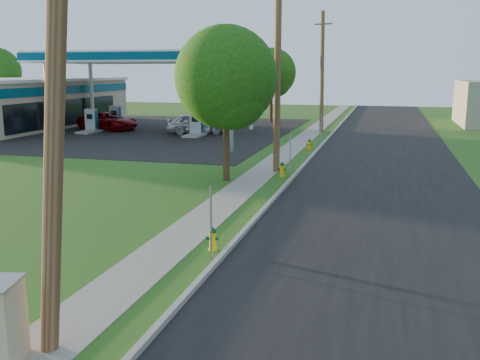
{
  "coord_description": "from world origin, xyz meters",
  "views": [
    {
      "loc": [
        4.54,
        -8.59,
        4.93
      ],
      "look_at": [
        0.0,
        8.0,
        1.4
      ],
      "focal_mm": 40.0,
      "sensor_mm": 36.0,
      "label": 1
    }
  ],
  "objects_px": {
    "price_pylon": "(231,62)",
    "hydrant_near": "(213,239)",
    "utility_pole_mid": "(278,70)",
    "tree_lot": "(272,74)",
    "utility_cabinet": "(0,323)",
    "utility_pole_near": "(55,79)",
    "hydrant_far": "(309,145)",
    "fuel_pump_ne": "(196,126)",
    "utility_pole_far": "(322,72)",
    "hydrant_mid": "(282,169)",
    "fuel_pump_sw": "(115,119)",
    "car_silver": "(197,124)",
    "fuel_pump_nw": "(92,123)",
    "fuel_pump_se": "(213,122)",
    "tree_verge": "(227,82)",
    "car_red": "(108,121)"
  },
  "relations": [
    {
      "from": "hydrant_far",
      "to": "car_red",
      "type": "height_order",
      "value": "car_red"
    },
    {
      "from": "tree_lot",
      "to": "hydrant_near",
      "type": "xyz_separation_m",
      "value": [
        6.23,
        -37.43,
        -4.23
      ]
    },
    {
      "from": "fuel_pump_se",
      "to": "car_red",
      "type": "bearing_deg",
      "value": -166.84
    },
    {
      "from": "utility_pole_near",
      "to": "utility_pole_far",
      "type": "bearing_deg",
      "value": 90.0
    },
    {
      "from": "fuel_pump_sw",
      "to": "fuel_pump_se",
      "type": "relative_size",
      "value": 1.0
    },
    {
      "from": "price_pylon",
      "to": "utility_pole_mid",
      "type": "bearing_deg",
      "value": -54.66
    },
    {
      "from": "utility_pole_near",
      "to": "utility_pole_far",
      "type": "distance_m",
      "value": 36.0
    },
    {
      "from": "utility_pole_near",
      "to": "fuel_pump_sw",
      "type": "distance_m",
      "value": 39.52
    },
    {
      "from": "utility_pole_mid",
      "to": "fuel_pump_se",
      "type": "bearing_deg",
      "value": 117.63
    },
    {
      "from": "fuel_pump_nw",
      "to": "tree_verge",
      "type": "bearing_deg",
      "value": -44.11
    },
    {
      "from": "price_pylon",
      "to": "hydrant_mid",
      "type": "relative_size",
      "value": 9.62
    },
    {
      "from": "hydrant_near",
      "to": "utility_cabinet",
      "type": "relative_size",
      "value": 0.45
    },
    {
      "from": "utility_pole_near",
      "to": "hydrant_far",
      "type": "xyz_separation_m",
      "value": [
        0.55,
        25.74,
        -4.45
      ]
    },
    {
      "from": "utility_pole_far",
      "to": "fuel_pump_sw",
      "type": "bearing_deg",
      "value": -176.8
    },
    {
      "from": "utility_pole_mid",
      "to": "car_silver",
      "type": "bearing_deg",
      "value": 123.11
    },
    {
      "from": "hydrant_near",
      "to": "car_silver",
      "type": "bearing_deg",
      "value": 110.74
    },
    {
      "from": "utility_pole_mid",
      "to": "tree_verge",
      "type": "xyz_separation_m",
      "value": [
        -1.69,
        -2.72,
        -0.5
      ]
    },
    {
      "from": "price_pylon",
      "to": "car_red",
      "type": "xyz_separation_m",
      "value": [
        -13.61,
        9.49,
        -4.68
      ]
    },
    {
      "from": "hydrant_near",
      "to": "hydrant_mid",
      "type": "height_order",
      "value": "hydrant_mid"
    },
    {
      "from": "hydrant_near",
      "to": "car_silver",
      "type": "relative_size",
      "value": 0.14
    },
    {
      "from": "hydrant_far",
      "to": "fuel_pump_nw",
      "type": "bearing_deg",
      "value": 164.08
    },
    {
      "from": "fuel_pump_sw",
      "to": "car_silver",
      "type": "distance_m",
      "value": 8.95
    },
    {
      "from": "hydrant_near",
      "to": "hydrant_far",
      "type": "relative_size",
      "value": 0.93
    },
    {
      "from": "fuel_pump_se",
      "to": "tree_lot",
      "type": "distance_m",
      "value": 9.8
    },
    {
      "from": "tree_lot",
      "to": "utility_cabinet",
      "type": "distance_m",
      "value": 44.39
    },
    {
      "from": "tree_verge",
      "to": "utility_cabinet",
      "type": "xyz_separation_m",
      "value": [
        0.7,
        -15.88,
        -3.71
      ]
    },
    {
      "from": "fuel_pump_sw",
      "to": "car_silver",
      "type": "xyz_separation_m",
      "value": [
        8.55,
        -2.66,
        0.08
      ]
    },
    {
      "from": "utility_pole_far",
      "to": "fuel_pump_nw",
      "type": "bearing_deg",
      "value": -164.39
    },
    {
      "from": "utility_pole_mid",
      "to": "fuel_pump_se",
      "type": "distance_m",
      "value": 19.65
    },
    {
      "from": "fuel_pump_ne",
      "to": "tree_verge",
      "type": "xyz_separation_m",
      "value": [
        7.21,
        -15.72,
        3.73
      ]
    },
    {
      "from": "price_pylon",
      "to": "tree_lot",
      "type": "bearing_deg",
      "value": 94.86
    },
    {
      "from": "utility_pole_mid",
      "to": "fuel_pump_ne",
      "type": "height_order",
      "value": "utility_pole_mid"
    },
    {
      "from": "utility_pole_far",
      "to": "hydrant_mid",
      "type": "distance_m",
      "value": 19.67
    },
    {
      "from": "utility_pole_mid",
      "to": "hydrant_mid",
      "type": "bearing_deg",
      "value": -65.9
    },
    {
      "from": "price_pylon",
      "to": "hydrant_near",
      "type": "xyz_separation_m",
      "value": [
        4.54,
        -17.55,
        -5.1
      ]
    },
    {
      "from": "fuel_pump_ne",
      "to": "car_silver",
      "type": "height_order",
      "value": "fuel_pump_ne"
    },
    {
      "from": "tree_lot",
      "to": "car_red",
      "type": "height_order",
      "value": "tree_lot"
    },
    {
      "from": "price_pylon",
      "to": "tree_lot",
      "type": "xyz_separation_m",
      "value": [
        -1.69,
        19.88,
        -0.88
      ]
    },
    {
      "from": "fuel_pump_nw",
      "to": "tree_verge",
      "type": "relative_size",
      "value": 0.46
    },
    {
      "from": "tree_verge",
      "to": "hydrant_near",
      "type": "height_order",
      "value": "tree_verge"
    },
    {
      "from": "price_pylon",
      "to": "hydrant_near",
      "type": "relative_size",
      "value": 10.21
    },
    {
      "from": "utility_pole_far",
      "to": "price_pylon",
      "type": "distance_m",
      "value": 13.11
    },
    {
      "from": "fuel_pump_sw",
      "to": "price_pylon",
      "type": "relative_size",
      "value": 0.47
    },
    {
      "from": "hydrant_near",
      "to": "car_red",
      "type": "distance_m",
      "value": 32.57
    },
    {
      "from": "car_silver",
      "to": "hydrant_near",
      "type": "bearing_deg",
      "value": -178.19
    },
    {
      "from": "utility_pole_near",
      "to": "utility_pole_mid",
      "type": "distance_m",
      "value": 18.0
    },
    {
      "from": "fuel_pump_nw",
      "to": "fuel_pump_ne",
      "type": "relative_size",
      "value": 1.0
    },
    {
      "from": "fuel_pump_sw",
      "to": "utility_cabinet",
      "type": "bearing_deg",
      "value": -64.59
    },
    {
      "from": "utility_pole_near",
      "to": "fuel_pump_nw",
      "type": "xyz_separation_m",
      "value": [
        -17.9,
        31.0,
        -4.08
      ]
    },
    {
      "from": "tree_lot",
      "to": "utility_cabinet",
      "type": "height_order",
      "value": "tree_lot"
    }
  ]
}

